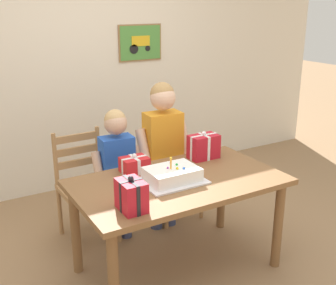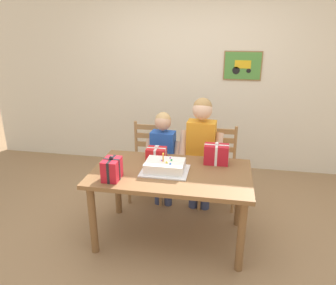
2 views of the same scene
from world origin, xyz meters
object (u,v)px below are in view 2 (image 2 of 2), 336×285
gift_box_red_large (216,154)px  child_older (201,144)px  chair_left (149,161)px  chair_right (218,166)px  child_younger (163,151)px  gift_box_corner_small (112,169)px  gift_box_beside_cake (156,153)px  dining_table (171,181)px  birthday_cake (165,167)px

gift_box_red_large → child_older: (-0.18, 0.34, -0.03)m
chair_left → chair_right: size_ratio=1.00×
child_younger → gift_box_red_large: bearing=-29.5°
child_younger → gift_box_corner_small: bearing=-108.3°
gift_box_beside_cake → chair_right: chair_right is taller
chair_left → child_younger: child_younger is taller
gift_box_corner_small → chair_left: (0.07, 1.05, -0.36)m
chair_left → child_younger: bearing=-40.5°
dining_table → chair_right: 0.92m
birthday_cake → chair_right: bearing=59.6°
chair_left → birthday_cake: bearing=-65.8°
birthday_cake → chair_left: 0.94m
birthday_cake → gift_box_corner_small: (-0.43, -0.24, 0.05)m
gift_box_corner_small → dining_table: bearing=27.2°
dining_table → chair_right: chair_right is taller
chair_left → chair_right: (0.84, 0.00, 0.00)m
dining_table → gift_box_corner_small: gift_box_corner_small is taller
gift_box_red_large → chair_left: (-0.83, 0.53, -0.36)m
gift_box_red_large → chair_right: 0.64m
gift_box_corner_small → child_older: child_older is taller
dining_table → chair_left: bearing=117.6°
child_older → child_younger: size_ratio=1.15×
gift_box_beside_cake → gift_box_red_large: bearing=-1.4°
child_younger → chair_right: bearing=16.8°
chair_left → dining_table: bearing=-62.4°
birthday_cake → gift_box_red_large: (0.46, 0.28, 0.05)m
chair_left → child_younger: size_ratio=0.81×
gift_box_corner_small → chair_left: gift_box_corner_small is taller
gift_box_corner_small → child_younger: child_younger is taller
chair_left → child_older: bearing=-16.1°
dining_table → gift_box_red_large: gift_box_red_large is taller
gift_box_red_large → child_older: child_older is taller
gift_box_red_large → chair_left: size_ratio=0.26×
gift_box_corner_small → child_younger: (0.29, 0.87, -0.14)m
birthday_cake → child_younger: bearing=103.1°
gift_box_beside_cake → chair_right: size_ratio=0.22×
gift_box_corner_small → chair_right: (0.91, 1.05, -0.36)m
chair_left → child_younger: (0.22, -0.19, 0.22)m
gift_box_red_large → child_younger: 0.71m
dining_table → chair_left: size_ratio=1.62×
gift_box_beside_cake → birthday_cake: bearing=-63.4°
gift_box_red_large → gift_box_corner_small: 1.04m
gift_box_corner_small → gift_box_red_large: bearing=30.4°
gift_box_corner_small → child_younger: 0.92m
dining_table → gift_box_corner_small: size_ratio=6.58×
gift_box_red_large → gift_box_corner_small: (-0.89, -0.52, -0.00)m
chair_left → child_older: 0.75m
gift_box_beside_cake → child_older: size_ratio=0.15×
gift_box_corner_small → birthday_cake: bearing=29.5°
birthday_cake → chair_right: birthday_cake is taller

